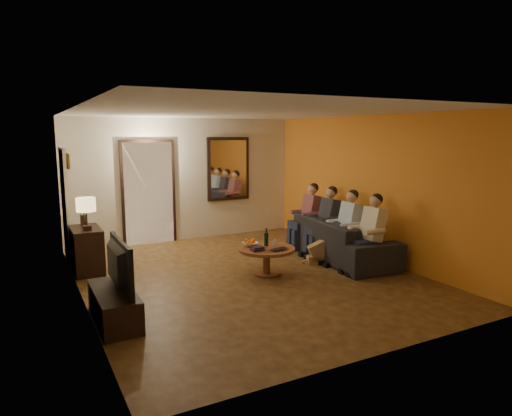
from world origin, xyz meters
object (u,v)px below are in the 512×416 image
dresser (87,250)px  person_c (326,224)px  person_d (308,218)px  wine_bottle (266,237)px  bowl (250,244)px  coffee_table (266,261)px  sofa (340,238)px  laptop (281,250)px  person_a (370,236)px  person_b (347,229)px  dog (321,248)px  table_lamp (86,214)px  tv (112,266)px  tv_stand (114,306)px

dresser → person_c: bearing=-13.0°
person_d → wine_bottle: (-1.55, -1.07, 0.01)m
bowl → coffee_table: bearing=-50.7°
sofa → laptop: bearing=115.8°
dresser → sofa: 4.44m
person_a → laptop: bearing=166.7°
person_a → coffee_table: (-1.60, 0.63, -0.38)m
person_a → person_d: bearing=90.0°
sofa → person_d: (-0.10, 0.90, 0.23)m
person_b → dog: (-0.42, 0.15, -0.32)m
table_lamp → person_d: 4.18m
person_b → laptop: (-1.50, -0.25, -0.14)m
table_lamp → person_c: bearing=-10.1°
person_b → bowl: person_b is taller
table_lamp → dog: size_ratio=0.96×
dog → bowl: bearing=-164.6°
person_c → wine_bottle: 1.62m
sofa → coffee_table: (-1.70, -0.27, -0.14)m
coffee_table → bowl: (-0.18, 0.22, 0.26)m
person_d → laptop: 2.09m
person_d → wine_bottle: person_d is taller
person_c → dog: bearing=-133.6°
sofa → tv: bearing=110.8°
tv → laptop: 2.71m
coffee_table → wine_bottle: (0.05, 0.10, 0.38)m
dog → wine_bottle: bearing=-159.4°
person_b → wine_bottle: (-1.55, 0.13, 0.01)m
sofa → dog: 0.55m
person_a → person_d: same height
sofa → person_c: 0.39m
wine_bottle → dog: bearing=1.0°
tv_stand → person_c: size_ratio=0.99×
person_b → coffee_table: size_ratio=1.31×
table_lamp → person_d: table_lamp is taller
table_lamp → laptop: 3.14m
person_a → person_c: bearing=90.0°
sofa → person_d: size_ratio=2.11×
person_c → dog: size_ratio=2.14×
tv → person_c: bearing=-72.0°
dresser → person_a: (4.16, -2.16, 0.23)m
wine_bottle → table_lamp: bearing=155.1°
table_lamp → wine_bottle: table_lamp is taller
sofa → wine_bottle: (-1.65, -0.17, 0.24)m
dresser → person_b: (4.16, -1.56, 0.23)m
tv → bowl: size_ratio=4.15×
tv → person_a: size_ratio=0.90×
person_a → bowl: 1.98m
table_lamp → sofa: size_ratio=0.21×
person_a → person_c: 1.20m
tv_stand → coffee_table: bearing=17.0°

